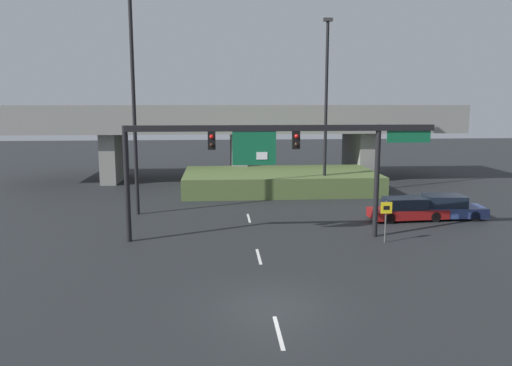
{
  "coord_description": "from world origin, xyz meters",
  "views": [
    {
      "loc": [
        -1.85,
        -17.11,
        7.34
      ],
      "look_at": [
        0.0,
        7.6,
        3.28
      ],
      "focal_mm": 35.0,
      "sensor_mm": 36.0,
      "label": 1
    }
  ],
  "objects_px": {
    "highway_light_pole_near": "(326,104)",
    "highway_light_pole_far": "(133,90)",
    "signal_gantry": "(273,147)",
    "parked_sedan_mid_right": "(446,208)",
    "speed_limit_sign": "(386,216)",
    "parked_sedan_near_right": "(407,210)"
  },
  "relations": [
    {
      "from": "speed_limit_sign",
      "to": "highway_light_pole_far",
      "type": "distance_m",
      "value": 17.35
    },
    {
      "from": "highway_light_pole_near",
      "to": "parked_sedan_near_right",
      "type": "relative_size",
      "value": 2.79
    },
    {
      "from": "signal_gantry",
      "to": "highway_light_pole_near",
      "type": "distance_m",
      "value": 13.54
    },
    {
      "from": "highway_light_pole_near",
      "to": "highway_light_pole_far",
      "type": "bearing_deg",
      "value": -157.39
    },
    {
      "from": "highway_light_pole_near",
      "to": "signal_gantry",
      "type": "bearing_deg",
      "value": -113.85
    },
    {
      "from": "signal_gantry",
      "to": "parked_sedan_mid_right",
      "type": "height_order",
      "value": "signal_gantry"
    },
    {
      "from": "parked_sedan_near_right",
      "to": "parked_sedan_mid_right",
      "type": "distance_m",
      "value": 2.66
    },
    {
      "from": "highway_light_pole_near",
      "to": "parked_sedan_mid_right",
      "type": "distance_m",
      "value": 12.15
    },
    {
      "from": "parked_sedan_mid_right",
      "to": "signal_gantry",
      "type": "bearing_deg",
      "value": -157.52
    },
    {
      "from": "parked_sedan_near_right",
      "to": "parked_sedan_mid_right",
      "type": "bearing_deg",
      "value": 1.65
    },
    {
      "from": "parked_sedan_mid_right",
      "to": "highway_light_pole_near",
      "type": "bearing_deg",
      "value": 129.73
    },
    {
      "from": "signal_gantry",
      "to": "speed_limit_sign",
      "type": "bearing_deg",
      "value": -11.95
    },
    {
      "from": "parked_sedan_near_right",
      "to": "parked_sedan_mid_right",
      "type": "height_order",
      "value": "parked_sedan_mid_right"
    },
    {
      "from": "highway_light_pole_near",
      "to": "parked_sedan_near_right",
      "type": "height_order",
      "value": "highway_light_pole_near"
    },
    {
      "from": "signal_gantry",
      "to": "parked_sedan_near_right",
      "type": "height_order",
      "value": "signal_gantry"
    },
    {
      "from": "signal_gantry",
      "to": "speed_limit_sign",
      "type": "relative_size",
      "value": 7.38
    },
    {
      "from": "highway_light_pole_near",
      "to": "parked_sedan_mid_right",
      "type": "height_order",
      "value": "highway_light_pole_near"
    },
    {
      "from": "highway_light_pole_far",
      "to": "parked_sedan_near_right",
      "type": "bearing_deg",
      "value": -9.67
    },
    {
      "from": "highway_light_pole_near",
      "to": "highway_light_pole_far",
      "type": "relative_size",
      "value": 0.88
    },
    {
      "from": "highway_light_pole_far",
      "to": "parked_sedan_near_right",
      "type": "relative_size",
      "value": 3.17
    },
    {
      "from": "highway_light_pole_far",
      "to": "parked_sedan_near_right",
      "type": "height_order",
      "value": "highway_light_pole_far"
    },
    {
      "from": "signal_gantry",
      "to": "parked_sedan_near_right",
      "type": "distance_m",
      "value": 10.46
    }
  ]
}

